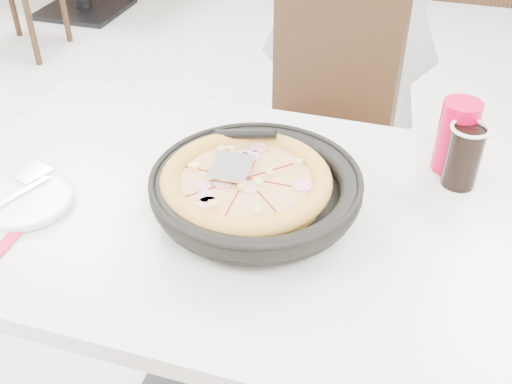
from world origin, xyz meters
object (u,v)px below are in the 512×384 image
(pizza, at_px, (246,187))
(red_cup, at_px, (456,136))
(side_plate, at_px, (25,201))
(cola_glass, at_px, (463,158))
(main_table, at_px, (229,325))
(chair_far, at_px, (301,155))
(pizza_pan, at_px, (256,195))

(pizza, relative_size, red_cup, 1.90)
(side_plate, xyz_separation_m, cola_glass, (0.83, 0.33, 0.06))
(pizza, height_order, side_plate, pizza)
(main_table, height_order, red_cup, red_cup)
(chair_far, height_order, side_plate, chair_far)
(chair_far, bearing_deg, side_plate, 77.30)
(side_plate, height_order, cola_glass, cola_glass)
(cola_glass, relative_size, red_cup, 0.81)
(pizza_pan, bearing_deg, chair_far, 94.56)
(pizza_pan, height_order, side_plate, pizza_pan)
(pizza_pan, height_order, pizza, pizza)
(cola_glass, bearing_deg, pizza_pan, -149.94)
(pizza, bearing_deg, main_table, 160.05)
(side_plate, distance_m, red_cup, 0.90)
(main_table, bearing_deg, cola_glass, 24.24)
(main_table, xyz_separation_m, side_plate, (-0.38, -0.13, 0.38))
(red_cup, bearing_deg, pizza_pan, -142.53)
(pizza, xyz_separation_m, cola_glass, (0.40, 0.22, 0.00))
(chair_far, xyz_separation_m, red_cup, (0.41, -0.37, 0.35))
(main_table, bearing_deg, side_plate, -161.22)
(pizza_pan, bearing_deg, red_cup, 37.47)
(main_table, height_order, pizza_pan, pizza_pan)
(chair_far, distance_m, side_plate, 0.90)
(main_table, distance_m, chair_far, 0.64)
(pizza, xyz_separation_m, side_plate, (-0.43, -0.11, -0.05))
(side_plate, height_order, red_cup, red_cup)
(main_table, relative_size, cola_glass, 9.23)
(chair_far, bearing_deg, pizza_pan, 109.64)
(side_plate, bearing_deg, pizza_pan, 14.05)
(main_table, relative_size, pizza, 3.95)
(pizza_pan, distance_m, red_cup, 0.45)
(chair_far, height_order, pizza_pan, chair_far)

